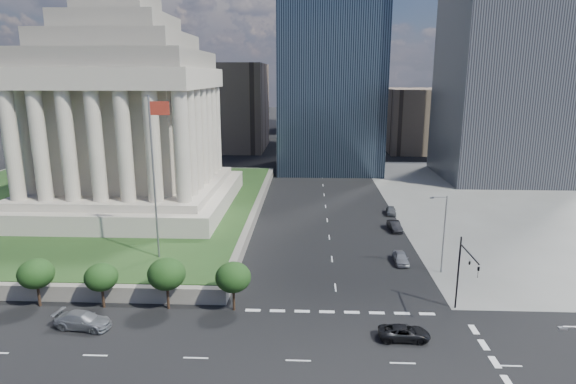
# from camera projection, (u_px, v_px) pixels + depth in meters

# --- Properties ---
(ground) EXTENTS (500.00, 500.00, 0.00)m
(ground) POSITION_uv_depth(u_px,v_px,m) (320.00, 165.00, 133.85)
(ground) COLOR black
(ground) RESTS_ON ground
(sidewalk_ne) EXTENTS (68.00, 90.00, 0.03)m
(sidewalk_ne) POSITION_uv_depth(u_px,v_px,m) (563.00, 204.00, 93.05)
(sidewalk_ne) COLOR slate
(sidewalk_ne) RESTS_ON ground
(plaza_terrace) EXTENTS (66.00, 70.00, 1.80)m
(plaza_terrace) POSITION_uv_depth(u_px,v_px,m) (78.00, 207.00, 87.00)
(plaza_terrace) COLOR #615E53
(plaza_terrace) RESTS_ON ground
(plaza_lawn) EXTENTS (64.00, 68.00, 0.10)m
(plaza_lawn) POSITION_uv_depth(u_px,v_px,m) (77.00, 202.00, 86.78)
(plaza_lawn) COLOR #233E19
(plaza_lawn) RESTS_ON plaza_terrace
(war_memorial) EXTENTS (34.00, 34.00, 39.00)m
(war_memorial) POSITION_uv_depth(u_px,v_px,m) (124.00, 92.00, 79.77)
(war_memorial) COLOR #A79C8C
(war_memorial) RESTS_ON plaza_lawn
(flagpole) EXTENTS (2.52, 0.24, 20.00)m
(flagpole) POSITION_uv_depth(u_px,v_px,m) (155.00, 169.00, 57.90)
(flagpole) COLOR slate
(flagpole) RESTS_ON plaza_lawn
(tree_row) EXTENTS (53.00, 4.00, 6.00)m
(tree_row) POSITION_uv_depth(u_px,v_px,m) (5.00, 279.00, 51.15)
(tree_row) COLOR black
(tree_row) RESTS_ON ground
(midrise_glass) EXTENTS (26.00, 26.00, 60.00)m
(midrise_glass) POSITION_uv_depth(u_px,v_px,m) (331.00, 52.00, 121.84)
(midrise_glass) COLOR black
(midrise_glass) RESTS_ON ground
(building_filler_ne) EXTENTS (20.00, 30.00, 20.00)m
(building_filler_ne) POSITION_uv_depth(u_px,v_px,m) (416.00, 119.00, 159.26)
(building_filler_ne) COLOR brown
(building_filler_ne) RESTS_ON ground
(building_filler_nw) EXTENTS (24.00, 30.00, 28.00)m
(building_filler_nw) POSITION_uv_depth(u_px,v_px,m) (230.00, 107.00, 160.96)
(building_filler_nw) COLOR brown
(building_filler_nw) RESTS_ON ground
(traffic_signal_ne) EXTENTS (0.30, 5.74, 8.00)m
(traffic_signal_ne) POSITION_uv_depth(u_px,v_px,m) (465.00, 268.00, 48.28)
(traffic_signal_ne) COLOR black
(traffic_signal_ne) RESTS_ON ground
(street_lamp_north) EXTENTS (2.13, 0.22, 10.00)m
(street_lamp_north) POSITION_uv_depth(u_px,v_px,m) (443.00, 230.00, 59.12)
(street_lamp_north) COLOR slate
(street_lamp_north) RESTS_ON ground
(pickup_truck) EXTENTS (2.24, 4.82, 1.34)m
(pickup_truck) POSITION_uv_depth(u_px,v_px,m) (404.00, 333.00, 45.02)
(pickup_truck) COLOR black
(pickup_truck) RESTS_ON ground
(suv_grey) EXTENTS (3.01, 5.84, 1.62)m
(suv_grey) POSITION_uv_depth(u_px,v_px,m) (83.00, 320.00, 47.03)
(suv_grey) COLOR slate
(suv_grey) RESTS_ON ground
(parked_sedan_near) EXTENTS (1.80, 4.39, 1.49)m
(parked_sedan_near) POSITION_uv_depth(u_px,v_px,m) (401.00, 258.00, 63.33)
(parked_sedan_near) COLOR gray
(parked_sedan_near) RESTS_ON ground
(parked_sedan_mid) EXTENTS (4.69, 1.97, 1.51)m
(parked_sedan_mid) POSITION_uv_depth(u_px,v_px,m) (395.00, 226.00, 76.72)
(parked_sedan_mid) COLOR black
(parked_sedan_mid) RESTS_ON ground
(parked_sedan_far) EXTENTS (2.06, 4.31, 1.42)m
(parked_sedan_far) POSITION_uv_depth(u_px,v_px,m) (391.00, 210.00, 85.72)
(parked_sedan_far) COLOR #53565A
(parked_sedan_far) RESTS_ON ground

